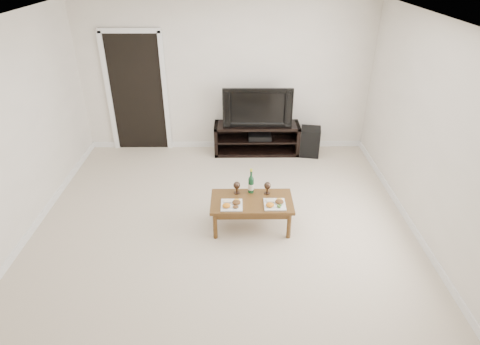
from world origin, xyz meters
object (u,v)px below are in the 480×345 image
media_console (257,138)px  coffee_table (251,214)px  subwoofer (310,142)px  television (257,106)px

media_console → coffee_table: 2.24m
coffee_table → media_console: bearing=85.7°
subwoofer → coffee_table: (-1.11, -2.14, -0.04)m
coffee_table → subwoofer: bearing=62.5°
television → coffee_table: bearing=-93.8°
subwoofer → coffee_table: bearing=-107.6°
television → coffee_table: size_ratio=1.12×
television → coffee_table: television is taller
media_console → coffee_table: (-0.17, -2.23, -0.07)m
media_console → subwoofer: bearing=-5.6°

